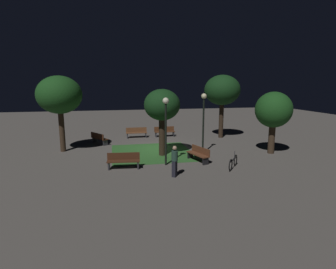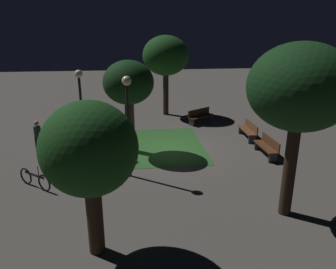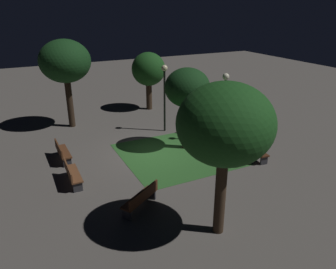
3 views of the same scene
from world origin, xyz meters
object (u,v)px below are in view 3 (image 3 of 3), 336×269
object	(u,v)px
bench_path_side	(62,151)
tree_lawn_side	(225,125)
tree_tall_center	(148,70)
tree_near_wall	(187,89)
lamp_post_near_wall	(225,95)
bench_front_left	(197,123)
lamp_post_path_center	(165,86)
pedestrian	(252,122)
bicycle	(208,115)
tree_right_canopy	(65,62)
bench_back_row	(141,198)
bench_by_lamp	(72,173)
bench_near_trees	(254,149)

from	to	relation	value
bench_path_side	tree_lawn_side	xyz separation A→B (m)	(7.96, 3.85, 3.40)
tree_tall_center	tree_near_wall	bearing A→B (deg)	-7.59
lamp_post_near_wall	bench_front_left	bearing A→B (deg)	-170.80
tree_near_wall	lamp_post_near_wall	bearing A→B (deg)	84.91
tree_tall_center	lamp_post_path_center	size ratio (longest dim) A/B	1.03
lamp_post_near_wall	pedestrian	distance (m)	2.80
tree_tall_center	lamp_post_path_center	xyz separation A→B (m)	(4.54, -0.92, -0.12)
bench_path_side	bicycle	xyz separation A→B (m)	(-1.99, 9.88, -0.14)
tree_right_canopy	tree_near_wall	bearing A→B (deg)	38.61
bench_back_row	tree_tall_center	size ratio (longest dim) A/B	0.43
tree_near_wall	pedestrian	distance (m)	4.92
bench_by_lamp	bench_near_trees	xyz separation A→B (m)	(1.51, 8.69, 0.00)
tree_lawn_side	lamp_post_near_wall	world-z (taller)	tree_lawn_side
tree_right_canopy	lamp_post_path_center	xyz separation A→B (m)	(3.34, 4.95, -1.28)
tree_right_canopy	bench_back_row	bearing A→B (deg)	3.20
bench_path_side	bicycle	size ratio (longest dim) A/B	1.31
bench_front_left	pedestrian	size ratio (longest dim) A/B	1.16
bench_path_side	bench_near_trees	xyz separation A→B (m)	(4.01, 8.69, 0.00)
tree_near_wall	lamp_post_near_wall	size ratio (longest dim) A/B	1.11
bench_near_trees	pedestrian	bearing A→B (deg)	142.68
lamp_post_near_wall	bicycle	size ratio (longest dim) A/B	2.82
bench_front_left	tree_right_canopy	xyz separation A→B (m)	(-4.22, -6.76, 3.59)
bench_path_side	lamp_post_near_wall	xyz separation A→B (m)	(1.57, 8.49, 2.23)
lamp_post_path_center	pedestrian	distance (m)	5.51
tree_tall_center	tree_right_canopy	size ratio (longest dim) A/B	0.77
tree_near_wall	lamp_post_path_center	xyz separation A→B (m)	(-2.79, 0.06, -0.45)
tree_near_wall	lamp_post_near_wall	world-z (taller)	tree_near_wall
tree_tall_center	lamp_post_near_wall	distance (m)	7.63
tree_tall_center	pedestrian	size ratio (longest dim) A/B	2.58
bench_back_row	lamp_post_near_wall	world-z (taller)	lamp_post_near_wall
tree_lawn_side	lamp_post_path_center	xyz separation A→B (m)	(-9.38, 2.49, -1.09)
bench_path_side	bench_back_row	distance (m)	5.94
tree_lawn_side	tree_right_canopy	world-z (taller)	tree_right_canopy
bench_front_left	tree_lawn_side	bearing A→B (deg)	-26.82
lamp_post_path_center	bench_back_row	bearing A→B (deg)	-31.89
bench_by_lamp	bench_near_trees	bearing A→B (deg)	80.12
tree_tall_center	lamp_post_path_center	bearing A→B (deg)	-11.44
tree_right_canopy	pedestrian	world-z (taller)	tree_right_canopy
lamp_post_path_center	lamp_post_near_wall	distance (m)	3.68
tree_lawn_side	pedestrian	distance (m)	9.79
bench_near_trees	bench_back_row	size ratio (longest dim) A/B	1.04
tree_lawn_side	bicycle	world-z (taller)	tree_lawn_side
bench_back_row	lamp_post_path_center	size ratio (longest dim) A/B	0.44
bench_front_left	tree_right_canopy	bearing A→B (deg)	-121.97
bench_path_side	tree_near_wall	bearing A→B (deg)	77.69
tree_near_wall	lamp_post_path_center	size ratio (longest dim) A/B	1.07
lamp_post_path_center	bicycle	xyz separation A→B (m)	(-0.58, 3.54, -2.44)
tree_near_wall	bench_back_row	bearing A→B (deg)	-45.51
bench_path_side	lamp_post_near_wall	bearing A→B (deg)	79.54
bench_front_left	lamp_post_path_center	distance (m)	3.06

